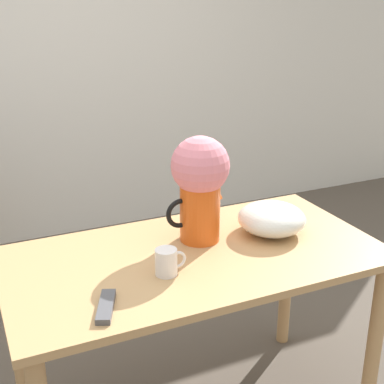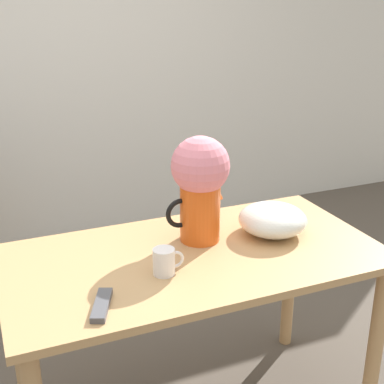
% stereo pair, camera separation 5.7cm
% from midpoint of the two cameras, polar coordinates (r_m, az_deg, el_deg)
% --- Properties ---
extents(wall_back, '(8.00, 0.05, 2.60)m').
position_cam_midpoint_polar(wall_back, '(3.86, -14.52, 13.76)').
color(wall_back, silver).
rests_on(wall_back, ground_plane).
extents(table, '(1.42, 0.74, 0.79)m').
position_cam_midpoint_polar(table, '(2.08, 1.03, -9.40)').
color(table, tan).
rests_on(table, ground_plane).
extents(flower_vase, '(0.26, 0.23, 0.42)m').
position_cam_midpoint_polar(flower_vase, '(2.04, 1.68, 1.22)').
color(flower_vase, '#E05619').
rests_on(flower_vase, table).
extents(coffee_mug, '(0.11, 0.08, 0.09)m').
position_cam_midpoint_polar(coffee_mug, '(1.87, -1.99, -7.41)').
color(coffee_mug, white).
rests_on(coffee_mug, table).
extents(white_bowl, '(0.28, 0.28, 0.12)m').
position_cam_midpoint_polar(white_bowl, '(2.19, 9.33, -2.91)').
color(white_bowl, silver).
rests_on(white_bowl, table).
extents(remote_control, '(0.11, 0.18, 0.02)m').
position_cam_midpoint_polar(remote_control, '(1.71, -8.65, -11.84)').
color(remote_control, '#4C4C51').
rests_on(remote_control, table).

